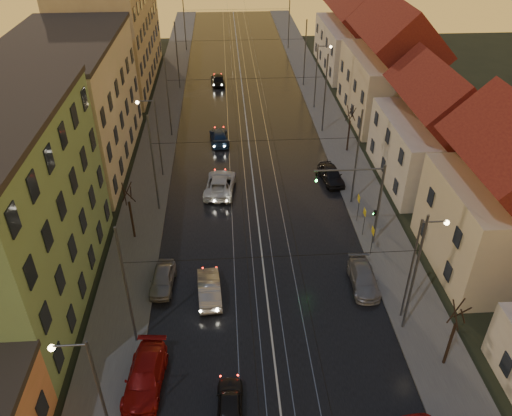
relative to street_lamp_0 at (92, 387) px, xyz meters
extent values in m
cube|color=black|center=(9.10, 38.00, -4.87)|extent=(16.00, 120.00, 0.04)
cube|color=#4C4C4C|center=(-0.90, 38.00, -4.81)|extent=(4.00, 120.00, 0.15)
cube|color=#4C4C4C|center=(19.10, 38.00, -4.81)|extent=(4.00, 120.00, 0.15)
cube|color=gray|center=(6.90, 38.00, -4.83)|extent=(0.06, 120.00, 0.03)
cube|color=gray|center=(8.33, 38.00, -4.83)|extent=(0.06, 120.00, 0.03)
cube|color=gray|center=(9.87, 38.00, -4.83)|extent=(0.06, 120.00, 0.03)
cube|color=gray|center=(11.30, 38.00, -4.83)|extent=(0.06, 120.00, 0.03)
cube|color=beige|center=(-8.40, 32.00, 1.11)|extent=(10.00, 20.00, 12.00)
cube|color=tan|center=(-8.40, 56.00, 2.11)|extent=(10.00, 24.00, 14.00)
cube|color=beige|center=(26.10, 13.00, -1.39)|extent=(8.50, 10.00, 7.00)
cube|color=#BCB6AE|center=(26.10, 26.00, -1.89)|extent=(9.00, 12.00, 6.00)
pyramid|color=#501212|center=(26.10, 26.00, 2.71)|extent=(9.18, 12.24, 3.20)
cube|color=beige|center=(26.10, 41.00, -1.14)|extent=(9.00, 14.00, 7.50)
pyramid|color=#501212|center=(26.10, 41.00, 4.61)|extent=(9.18, 14.28, 4.00)
cube|color=#BCB6AE|center=(26.10, 59.00, -1.64)|extent=(9.00, 16.00, 6.50)
pyramid|color=#501212|center=(26.10, 59.00, 3.36)|extent=(9.18, 16.32, 3.50)
cylinder|color=#595B60|center=(0.50, 7.00, -0.39)|extent=(0.16, 0.16, 9.00)
cylinder|color=#595B60|center=(17.70, 7.00, -0.39)|extent=(0.16, 0.16, 9.00)
cylinder|color=#595B60|center=(0.50, 22.00, -0.39)|extent=(0.16, 0.16, 9.00)
cylinder|color=#595B60|center=(17.70, 22.00, -0.39)|extent=(0.16, 0.16, 9.00)
cylinder|color=#595B60|center=(0.50, 37.00, -0.39)|extent=(0.16, 0.16, 9.00)
cylinder|color=#595B60|center=(17.70, 37.00, -0.39)|extent=(0.16, 0.16, 9.00)
cylinder|color=#595B60|center=(0.50, 52.00, -0.39)|extent=(0.16, 0.16, 9.00)
cylinder|color=#595B60|center=(17.70, 52.00, -0.39)|extent=(0.16, 0.16, 9.00)
cylinder|color=#595B60|center=(0.50, 70.00, -0.39)|extent=(0.16, 0.16, 9.00)
cylinder|color=#595B60|center=(17.70, 70.00, -0.39)|extent=(0.16, 0.16, 9.00)
cylinder|color=#595B60|center=(0.30, 0.00, -0.89)|extent=(0.14, 0.14, 8.00)
cylinder|color=#595B60|center=(-0.50, 0.00, 2.91)|extent=(1.60, 0.10, 0.10)
sphere|color=#FFD88C|center=(-1.22, 0.00, 2.81)|extent=(0.32, 0.32, 0.32)
cylinder|color=#595B60|center=(17.90, 8.00, -0.89)|extent=(0.14, 0.14, 8.00)
cylinder|color=#595B60|center=(18.70, 8.00, 2.91)|extent=(1.60, 0.10, 0.10)
sphere|color=#FFD88C|center=(19.42, 8.00, 2.81)|extent=(0.32, 0.32, 0.32)
cylinder|color=#595B60|center=(0.30, 28.00, -0.89)|extent=(0.14, 0.14, 8.00)
cylinder|color=#595B60|center=(-0.50, 28.00, 2.91)|extent=(1.60, 0.10, 0.10)
sphere|color=#FFD88C|center=(-1.22, 28.00, 2.81)|extent=(0.32, 0.32, 0.32)
cylinder|color=#595B60|center=(17.90, 44.00, -0.89)|extent=(0.14, 0.14, 8.00)
cylinder|color=#595B60|center=(18.70, 44.00, 2.91)|extent=(1.60, 0.10, 0.10)
sphere|color=#FFD88C|center=(19.42, 44.00, 2.81)|extent=(0.32, 0.32, 0.32)
cylinder|color=#595B60|center=(18.10, 16.00, -1.29)|extent=(0.20, 0.20, 7.20)
cylinder|color=#595B60|center=(15.50, 16.00, 2.01)|extent=(5.20, 0.14, 0.14)
imported|color=black|center=(13.10, 16.00, 1.41)|extent=(0.15, 0.18, 0.90)
sphere|color=#19FF3F|center=(13.10, 15.88, 1.26)|extent=(0.20, 0.20, 0.20)
cylinder|color=black|center=(-1.10, 18.00, -3.14)|extent=(0.18, 0.18, 3.50)
cylinder|color=black|center=(-0.86, 18.09, -0.59)|extent=(0.37, 0.92, 1.61)
cylinder|color=black|center=(-1.18, 18.23, -0.59)|extent=(0.91, 0.40, 1.61)
cylinder|color=black|center=(-1.33, 17.91, -0.59)|extent=(0.37, 0.92, 1.61)
cylinder|color=black|center=(-0.97, 17.78, -0.59)|extent=(0.84, 0.54, 1.62)
cylinder|color=black|center=(19.30, 4.00, -3.14)|extent=(0.18, 0.18, 3.50)
cylinder|color=black|center=(19.54, 4.09, -0.59)|extent=(0.37, 0.92, 1.61)
cylinder|color=black|center=(19.22, 4.23, -0.59)|extent=(0.91, 0.40, 1.61)
cylinder|color=black|center=(19.07, 3.91, -0.59)|extent=(0.37, 0.92, 1.61)
cylinder|color=black|center=(19.43, 3.78, -0.59)|extent=(0.84, 0.54, 1.62)
cylinder|color=black|center=(19.50, 32.00, -3.14)|extent=(0.18, 0.18, 3.50)
cylinder|color=black|center=(19.74, 32.09, -0.59)|extent=(0.37, 0.92, 1.61)
cylinder|color=black|center=(19.42, 32.23, -0.59)|extent=(0.91, 0.40, 1.61)
cylinder|color=black|center=(19.27, 31.91, -0.59)|extent=(0.37, 0.92, 1.61)
cylinder|color=black|center=(19.63, 31.78, -0.59)|extent=(0.84, 0.54, 1.62)
imported|color=black|center=(6.33, 1.65, -4.26)|extent=(1.57, 3.69, 1.24)
imported|color=#939498|center=(5.08, 10.85, -4.16)|extent=(1.84, 4.49, 1.45)
imported|color=silver|center=(5.94, 24.84, -4.11)|extent=(3.26, 5.87, 1.56)
imported|color=navy|center=(5.88, 35.07, -4.19)|extent=(2.33, 4.93, 1.39)
imported|color=black|center=(5.74, 53.49, -4.13)|extent=(2.14, 4.58, 1.52)
imported|color=maroon|center=(1.50, 3.68, -4.15)|extent=(2.49, 5.21, 1.47)
imported|color=gray|center=(1.74, 12.10, -4.22)|extent=(1.83, 4.00, 1.33)
imported|color=gray|center=(16.11, 11.20, -4.24)|extent=(1.95, 4.49, 1.29)
imported|color=black|center=(16.59, 25.92, -4.15)|extent=(2.26, 4.52, 1.48)
camera|label=1|loc=(6.67, -15.07, 19.85)|focal=35.00mm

